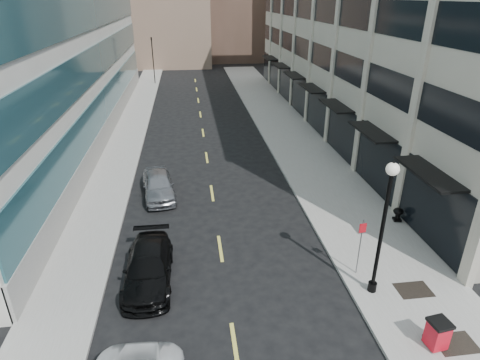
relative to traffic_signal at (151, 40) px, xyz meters
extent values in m
cube|color=gray|center=(13.00, -28.00, -5.64)|extent=(5.00, 80.00, 0.15)
cube|color=gray|center=(-1.00, -28.00, -5.64)|extent=(3.00, 80.00, 0.15)
cube|color=beige|center=(22.50, -21.00, 3.28)|extent=(14.00, 46.00, 18.00)
cube|color=black|center=(15.52, -21.00, -3.72)|extent=(0.18, 46.00, 3.60)
cube|color=black|center=(15.53, -21.00, 0.78)|extent=(0.12, 46.00, 1.80)
cube|color=black|center=(15.53, -21.00, 4.28)|extent=(0.12, 46.00, 1.80)
cube|color=beige|center=(15.50, -38.00, 3.28)|extent=(0.35, 0.60, 18.00)
cube|color=beige|center=(15.50, -32.00, 3.28)|extent=(0.35, 0.60, 18.00)
cube|color=beige|center=(15.50, -26.00, 3.28)|extent=(0.35, 0.60, 18.00)
cube|color=beige|center=(15.50, -20.00, 3.28)|extent=(0.35, 0.60, 18.00)
cube|color=beige|center=(15.50, -14.00, 3.28)|extent=(0.35, 0.60, 18.00)
cube|color=beige|center=(15.50, -8.00, 3.28)|extent=(0.35, 0.60, 18.00)
cube|color=beige|center=(15.50, -2.00, 3.28)|extent=(0.35, 0.60, 18.00)
cube|color=black|center=(14.85, -41.00, -1.82)|extent=(1.30, 4.00, 0.12)
cube|color=black|center=(14.85, -35.00, -1.82)|extent=(1.30, 4.00, 0.12)
cube|color=black|center=(14.85, -29.00, -1.82)|extent=(1.30, 4.00, 0.12)
cube|color=black|center=(14.85, -23.00, -1.82)|extent=(1.30, 4.00, 0.12)
cube|color=black|center=(14.85, -17.00, -1.82)|extent=(1.30, 4.00, 0.12)
cube|color=black|center=(14.85, -11.00, -1.82)|extent=(1.30, 4.00, 0.12)
cube|color=black|center=(14.85, -5.00, -1.82)|extent=(1.30, 4.00, 0.12)
cube|color=gray|center=(-2.46, -21.00, -4.82)|extent=(0.20, 46.00, 1.80)
cube|color=#2A5962|center=(-2.47, -21.00, -2.72)|extent=(0.14, 45.60, 2.40)
cube|color=#2A5962|center=(-2.47, -21.00, 0.78)|extent=(0.14, 45.60, 2.40)
cube|color=#2A5962|center=(-2.47, -21.00, 4.28)|extent=(0.14, 45.60, 2.40)
cube|color=beige|center=(23.50, 18.00, 4.28)|extent=(10.00, 14.00, 20.00)
cube|color=black|center=(13.10, -47.00, -5.56)|extent=(1.40, 1.00, 0.01)
cube|color=black|center=(13.10, -44.20, -5.56)|extent=(1.40, 1.00, 0.01)
cube|color=#D8CC4C|center=(5.50, -46.00, -5.71)|extent=(0.15, 2.20, 0.01)
cube|color=#D8CC4C|center=(5.50, -40.00, -5.71)|extent=(0.15, 2.20, 0.01)
cube|color=#D8CC4C|center=(5.50, -34.00, -5.71)|extent=(0.15, 2.20, 0.01)
cube|color=#D8CC4C|center=(5.50, -28.00, -5.71)|extent=(0.15, 2.20, 0.01)
cube|color=#D8CC4C|center=(5.50, -22.00, -5.71)|extent=(0.15, 2.20, 0.01)
cube|color=#D8CC4C|center=(5.50, -16.00, -5.71)|extent=(0.15, 2.20, 0.01)
cube|color=#D8CC4C|center=(5.50, -10.00, -5.71)|extent=(0.15, 2.20, 0.01)
cube|color=#D8CC4C|center=(5.50, -4.00, -5.71)|extent=(0.15, 2.20, 0.01)
cube|color=#D8CC4C|center=(5.50, 2.00, -5.71)|extent=(0.15, 2.20, 0.01)
cylinder|color=black|center=(0.00, 0.00, -2.72)|extent=(0.12, 0.12, 6.00)
imported|color=black|center=(0.00, 0.00, 0.27)|extent=(0.66, 0.66, 1.98)
imported|color=black|center=(2.30, -42.00, -5.02)|extent=(1.99, 4.82, 1.39)
imported|color=gray|center=(2.30, -34.00, -4.96)|extent=(2.39, 4.66, 1.52)
cube|color=red|center=(12.31, -47.00, -5.04)|extent=(0.68, 0.68, 0.97)
cube|color=black|center=(12.31, -47.00, -4.53)|extent=(0.76, 0.76, 0.12)
cylinder|color=black|center=(12.11, -46.68, -5.46)|extent=(0.06, 0.21, 0.21)
cylinder|color=black|center=(12.50, -46.68, -5.46)|extent=(0.06, 0.21, 0.21)
cylinder|color=black|center=(11.38, -44.00, -5.37)|extent=(0.35, 0.35, 0.39)
cylinder|color=black|center=(11.38, -44.00, -2.83)|extent=(0.15, 0.15, 5.03)
sphere|color=silver|center=(11.38, -44.00, -0.16)|extent=(0.48, 0.48, 0.48)
cone|color=black|center=(11.38, -44.00, 0.12)|extent=(0.13, 0.13, 0.20)
cylinder|color=slate|center=(11.19, -42.81, -4.23)|extent=(0.05, 0.05, 2.67)
cube|color=#B30B16|center=(11.19, -42.83, -3.29)|extent=(0.31, 0.06, 0.42)
cube|color=black|center=(15.10, -38.84, -5.51)|extent=(0.46, 0.46, 0.11)
cylinder|color=black|center=(15.10, -38.84, -5.28)|extent=(0.25, 0.25, 0.38)
ellipsoid|color=black|center=(15.10, -38.84, -5.02)|extent=(0.53, 0.53, 0.37)
camera|label=1|loc=(4.35, -56.16, 5.44)|focal=30.00mm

